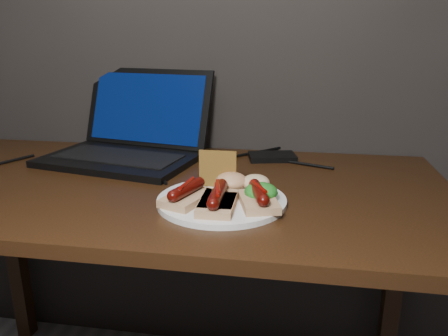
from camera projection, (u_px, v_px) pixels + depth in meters
name	position (u px, v px, depth m)	size (l,w,h in m)	color
desk	(160.00, 216.00, 1.09)	(1.40, 0.70, 0.75)	#351D0D
laptop	(129.00, 140.00, 1.27)	(0.47, 0.42, 0.25)	black
hard_drive	(272.00, 157.00, 1.26)	(0.13, 0.08, 0.02)	black
desk_cables	(175.00, 162.00, 1.22)	(0.96, 0.40, 0.01)	black
plate	(222.00, 201.00, 0.93)	(0.28, 0.28, 0.01)	silver
bread_sausage_left	(187.00, 194.00, 0.90)	(0.11, 0.13, 0.04)	tan
bread_sausage_center	(218.00, 197.00, 0.89)	(0.07, 0.12, 0.04)	tan
bread_sausage_right	(259.00, 197.00, 0.89)	(0.10, 0.13, 0.04)	tan
bread_sausage_extra	(217.00, 201.00, 0.87)	(0.07, 0.12, 0.04)	tan
crispbread	(218.00, 169.00, 0.99)	(0.09, 0.01, 0.09)	olive
salad_greens	(261.00, 192.00, 0.91)	(0.07, 0.07, 0.04)	#1C5410
salsa_mound	(231.00, 181.00, 0.97)	(0.07, 0.07, 0.04)	#A93110
coleslaw_mound	(256.00, 183.00, 0.97)	(0.06, 0.06, 0.04)	beige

